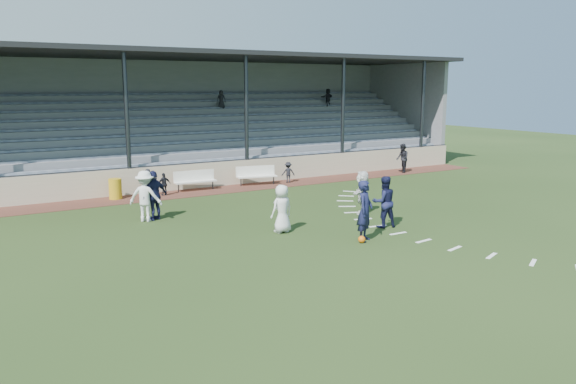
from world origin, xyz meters
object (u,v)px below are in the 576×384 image
(player_navy_lead, at_px, (365,211))
(official, at_px, (402,158))
(trash_bin, at_px, (115,189))
(bench_right, at_px, (256,174))
(player_white_lead, at_px, (282,209))
(football, at_px, (362,239))
(bench_left, at_px, (195,179))

(player_navy_lead, height_order, official, player_navy_lead)
(official, bearing_deg, trash_bin, -67.46)
(bench_right, xyz_separation_m, trash_bin, (-6.99, -0.03, -0.12))
(player_white_lead, bearing_deg, player_navy_lead, 120.57)
(player_white_lead, bearing_deg, football, 114.68)
(football, bearing_deg, official, 43.28)
(player_white_lead, distance_m, player_navy_lead, 2.87)
(bench_right, distance_m, trash_bin, 6.99)
(bench_right, bearing_deg, bench_left, -170.35)
(player_white_lead, bearing_deg, trash_bin, -75.54)
(bench_left, xyz_separation_m, player_navy_lead, (1.44, -11.08, 0.40))
(bench_left, xyz_separation_m, player_white_lead, (-0.32, -8.82, 0.24))
(bench_left, height_order, bench_right, same)
(player_white_lead, height_order, official, official)
(football, bearing_deg, bench_left, 96.07)
(bench_right, bearing_deg, football, -88.43)
(player_white_lead, relative_size, official, 1.00)
(football, distance_m, player_navy_lead, 0.92)
(bench_right, relative_size, player_navy_lead, 1.04)
(bench_left, xyz_separation_m, football, (1.20, -11.25, -0.47))
(football, xyz_separation_m, player_white_lead, (-1.52, 2.44, 0.71))
(football, bearing_deg, bench_right, 79.67)
(bench_left, xyz_separation_m, official, (12.34, -0.76, 0.26))
(bench_left, bearing_deg, trash_bin, -175.46)
(player_white_lead, bearing_deg, bench_right, -119.42)
(trash_bin, xyz_separation_m, football, (4.96, -11.10, -0.35))
(football, height_order, player_white_lead, player_white_lead)
(bench_left, relative_size, official, 1.22)
(bench_right, relative_size, football, 8.82)
(bench_left, relative_size, trash_bin, 2.25)
(trash_bin, distance_m, official, 16.12)
(official, bearing_deg, bench_right, -69.29)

